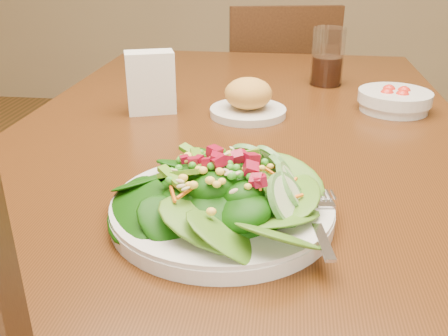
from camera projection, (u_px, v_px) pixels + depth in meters
The scene contains 7 objects.
dining_table at pixel (240, 170), 1.04m from camera, with size 0.90×1.40×0.75m.
chair_far at pixel (276, 112), 1.96m from camera, with size 0.48×0.49×0.88m.
salad_plate at pixel (230, 197), 0.65m from camera, with size 0.30×0.29×0.08m.
bread_plate at pixel (248, 100), 1.03m from camera, with size 0.16×0.16×0.08m.
tomato_bowl at pixel (394, 100), 1.07m from camera, with size 0.15×0.15×0.05m.
drinking_glass at pixel (327, 61), 1.24m from camera, with size 0.08×0.08×0.14m.
napkin_holder at pixel (150, 81), 1.04m from camera, with size 0.11×0.08×0.13m.
Camera 1 is at (0.09, -0.94, 1.08)m, focal length 40.00 mm.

